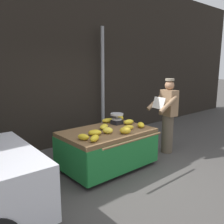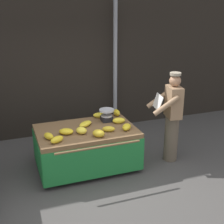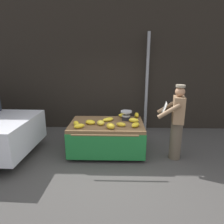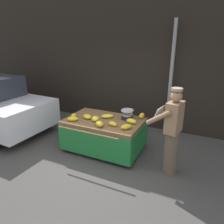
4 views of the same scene
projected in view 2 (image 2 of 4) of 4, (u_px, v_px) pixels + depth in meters
ground_plane at (113, 190)px, 5.06m from camera, size 60.00×60.00×0.00m
back_wall at (69, 37)px, 6.77m from camera, size 16.00×0.24×4.36m
street_pole at (115, 68)px, 7.02m from camera, size 0.09×0.09×2.98m
banana_cart at (86, 139)px, 5.58m from camera, size 1.77×1.34×0.76m
weighing_scale at (107, 115)px, 5.84m from camera, size 0.28×0.28×0.23m
banana_bunch_0 at (81, 130)px, 5.29m from camera, size 0.24×0.25×0.12m
banana_bunch_1 at (85, 124)px, 5.62m from camera, size 0.32×0.29×0.09m
banana_bunch_2 at (100, 115)px, 6.04m from camera, size 0.32×0.25×0.10m
banana_bunch_3 at (66, 131)px, 5.27m from camera, size 0.29×0.26×0.10m
banana_bunch_4 at (117, 113)px, 6.14m from camera, size 0.11×0.21×0.13m
banana_bunch_5 at (119, 121)px, 5.75m from camera, size 0.26×0.17×0.11m
banana_bunch_6 at (49, 136)px, 5.08m from camera, size 0.19×0.24×0.11m
banana_bunch_7 at (127, 127)px, 5.46m from camera, size 0.26×0.28×0.10m
banana_bunch_8 at (99, 133)px, 5.17m from camera, size 0.26×0.26×0.13m
banana_bunch_9 at (109, 129)px, 5.39m from camera, size 0.25×0.19×0.10m
banana_bunch_10 at (57, 140)px, 4.96m from camera, size 0.27×0.22×0.11m
vendor_person at (172, 117)px, 5.75m from camera, size 0.64×0.59×1.71m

